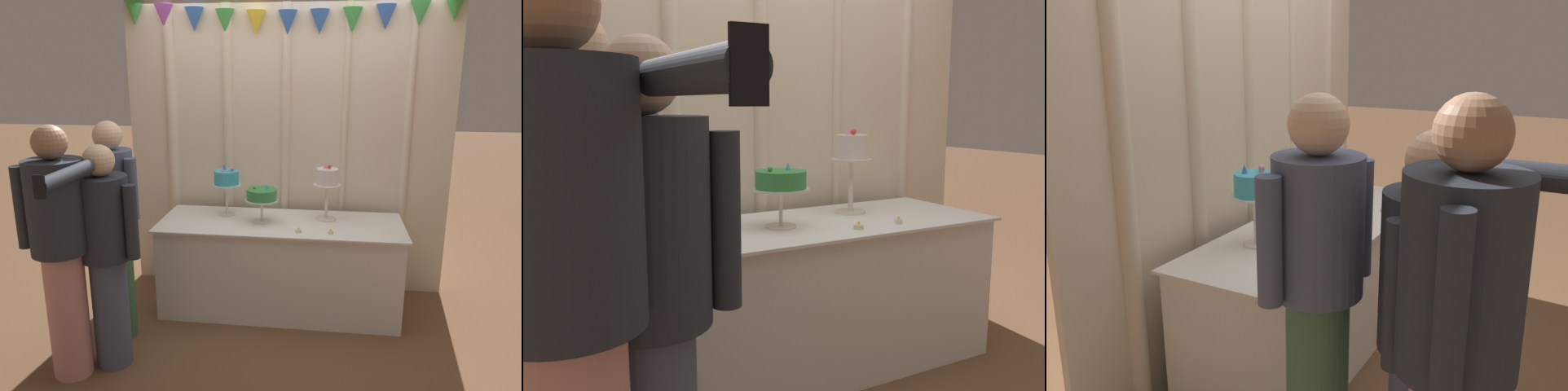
{
  "view_description": "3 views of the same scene",
  "coord_description": "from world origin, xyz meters",
  "views": [
    {
      "loc": [
        0.35,
        -3.71,
        2.01
      ],
      "look_at": [
        -0.15,
        0.04,
        1.0
      ],
      "focal_mm": 33.97,
      "sensor_mm": 36.0,
      "label": 1
    },
    {
      "loc": [
        -1.45,
        -2.28,
        1.36
      ],
      "look_at": [
        -0.17,
        0.01,
        0.93
      ],
      "focal_mm": 39.14,
      "sensor_mm": 36.0,
      "label": 2
    },
    {
      "loc": [
        -2.75,
        -1.3,
        1.79
      ],
      "look_at": [
        -0.01,
        0.18,
        0.93
      ],
      "focal_mm": 38.38,
      "sensor_mm": 36.0,
      "label": 3
    }
  ],
  "objects": [
    {
      "name": "tealight_near_left",
      "position": [
        0.4,
        -0.14,
        0.78
      ],
      "size": [
        0.04,
        0.04,
        0.04
      ],
      "color": "beige",
      "rests_on": "cake_table"
    },
    {
      "name": "cake_display_center",
      "position": [
        -0.15,
        0.07,
        0.98
      ],
      "size": [
        0.27,
        0.27,
        0.32
      ],
      "color": "silver",
      "rests_on": "cake_table"
    },
    {
      "name": "cake_display_leftmost",
      "position": [
        -0.47,
        0.23,
        1.07
      ],
      "size": [
        0.25,
        0.25,
        0.43
      ],
      "color": "silver",
      "rests_on": "cake_table"
    },
    {
      "name": "tealight_far_left",
      "position": [
        0.16,
        -0.13,
        0.78
      ],
      "size": [
        0.05,
        0.05,
        0.04
      ],
      "color": "beige",
      "rests_on": "cake_table"
    },
    {
      "name": "cake_display_rightmost",
      "position": [
        0.36,
        0.22,
        1.09
      ],
      "size": [
        0.23,
        0.23,
        0.48
      ],
      "color": "silver",
      "rests_on": "cake_table"
    },
    {
      "name": "guest_man_dark_suit",
      "position": [
        -1.16,
        -0.48,
        0.9
      ],
      "size": [
        0.45,
        0.42,
        1.63
      ],
      "color": "#3D6B4C",
      "rests_on": "ground_plane"
    },
    {
      "name": "ground_plane",
      "position": [
        0.0,
        0.0,
        0.0
      ],
      "size": [
        24.0,
        24.0,
        0.0
      ],
      "primitive_type": "plane",
      "color": "brown"
    },
    {
      "name": "cake_table",
      "position": [
        0.0,
        0.1,
        0.38
      ],
      "size": [
        1.97,
        0.75,
        0.76
      ],
      "color": "white",
      "rests_on": "ground_plane"
    },
    {
      "name": "draped_curtain",
      "position": [
        -0.05,
        0.58,
        1.5
      ],
      "size": [
        2.82,
        0.17,
        2.76
      ],
      "color": "beige",
      "rests_on": "ground_plane"
    },
    {
      "name": "guest_girl_blue_dress",
      "position": [
        -1.28,
        -1.0,
        0.91
      ],
      "size": [
        0.52,
        0.69,
        1.67
      ],
      "color": "#D6938E",
      "rests_on": "ground_plane"
    },
    {
      "name": "guest_man_pink_jacket",
      "position": [
        -1.06,
        -0.85,
        0.83
      ],
      "size": [
        0.49,
        0.39,
        1.53
      ],
      "color": "#4C5675",
      "rests_on": "ground_plane"
    }
  ]
}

